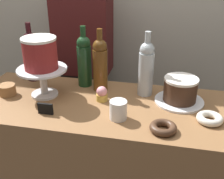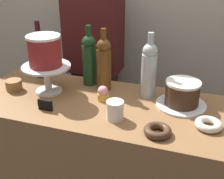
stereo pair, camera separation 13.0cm
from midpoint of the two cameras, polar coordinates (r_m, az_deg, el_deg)
The scene contains 16 objects.
display_counter at distance 1.62m, azimuth -2.42°, elevation -17.60°, with size 1.43×0.53×0.92m.
cake_stand_pedestal at distance 1.44m, azimuth -16.46°, elevation 2.41°, with size 0.25×0.25×0.15m.
white_layer_cake at distance 1.40m, azimuth -17.09°, elevation 7.04°, with size 0.17×0.17×0.15m.
silver_serving_platter at distance 1.39m, azimuth 10.91°, elevation -2.36°, with size 0.24×0.24×0.01m.
chocolate_round_cake at distance 1.36m, azimuth 11.12°, elevation -0.02°, with size 0.16×0.16×0.12m.
wine_bottle_clear at distance 1.39m, azimuth 4.30°, elevation 4.39°, with size 0.08×0.08×0.33m.
wine_bottle_dark_red at distance 1.64m, azimuth -18.28°, elevation 6.62°, with size 0.08×0.08×0.33m.
wine_bottle_amber at distance 1.44m, azimuth -5.04°, elevation 5.18°, with size 0.08×0.08×0.33m.
wine_bottle_green at distance 1.50m, azimuth -8.18°, elevation 5.93°, with size 0.08×0.08×0.33m.
cupcake_strawberry at distance 1.37m, azimuth -4.82°, elevation -0.99°, with size 0.06×0.06×0.07m.
donut_chocolate at distance 1.15m, azimuth 7.20°, elevation -7.83°, with size 0.11×0.11×0.03m.
donut_sugar at distance 1.25m, azimuth 16.52°, elevation -5.78°, with size 0.11×0.11×0.03m.
cookie_stack at distance 1.54m, azimuth -22.88°, elevation -0.12°, with size 0.08×0.08×0.05m.
price_sign_chalkboard at distance 1.30m, azimuth -16.26°, elevation -3.86°, with size 0.07×0.01×0.05m.
coffee_cup_ceramic at distance 1.21m, azimuth -1.80°, elevation -4.26°, with size 0.08×0.08×0.09m.
barista_figure at distance 1.95m, azimuth -7.52°, elevation 3.53°, with size 0.36×0.22×1.60m.
Camera 1 is at (0.24, -1.15, 1.57)m, focal length 44.83 mm.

